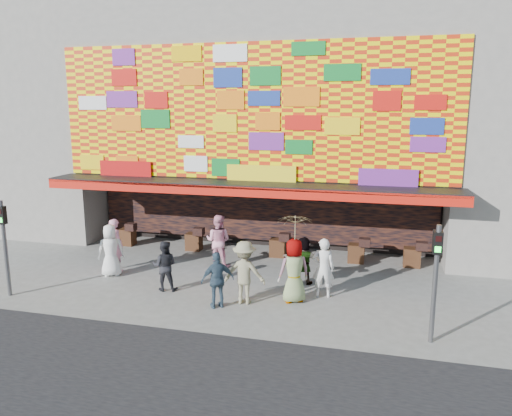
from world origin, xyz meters
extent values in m
plane|color=slate|center=(0.00, 0.00, 0.00)|extent=(90.00, 90.00, 0.00)
cube|color=gray|center=(0.00, 8.00, 6.50)|extent=(15.00, 8.00, 7.00)
cube|color=black|center=(0.00, 9.00, 1.50)|extent=(15.00, 6.00, 3.00)
cube|color=gray|center=(-7.30, 5.00, 1.50)|extent=(0.40, 2.00, 3.00)
cube|color=gray|center=(7.30, 5.00, 1.50)|extent=(0.40, 2.00, 3.00)
cube|color=black|center=(0.00, 3.40, 3.00)|extent=(15.20, 1.60, 0.12)
cube|color=red|center=(0.00, 2.62, 2.85)|extent=(15.20, 0.04, 0.35)
cube|color=#FFE800|center=(0.00, 3.96, 5.55)|extent=(14.80, 0.08, 4.90)
cube|color=black|center=(0.00, 5.85, 1.55)|extent=(14.00, 0.25, 2.50)
cube|color=gray|center=(-13.00, 8.00, 6.00)|extent=(11.00, 8.00, 12.00)
cylinder|color=#59595B|center=(-6.20, -1.50, 1.50)|extent=(0.12, 0.12, 3.00)
cube|color=black|center=(-6.20, -1.50, 2.55)|extent=(0.22, 0.18, 0.55)
cube|color=#19E533|center=(-6.20, -1.59, 2.42)|extent=(0.14, 0.02, 0.14)
cylinder|color=#59595B|center=(6.20, -1.50, 1.50)|extent=(0.12, 0.12, 3.00)
cube|color=black|center=(6.20, -1.50, 2.55)|extent=(0.22, 0.18, 0.55)
cube|color=black|center=(6.20, -1.59, 2.68)|extent=(0.14, 0.02, 0.14)
cube|color=#19E533|center=(6.20, -1.59, 2.42)|extent=(0.14, 0.02, 0.14)
imported|color=white|center=(-4.09, 0.94, 0.91)|extent=(1.06, 0.93, 1.82)
imported|color=pink|center=(-4.23, 1.51, 0.94)|extent=(0.82, 0.71, 1.89)
imported|color=black|center=(-1.72, 0.14, 0.81)|extent=(0.91, 0.78, 1.62)
imported|color=gray|center=(1.02, -0.25, 0.95)|extent=(1.27, 0.78, 1.90)
imported|color=#354A5D|center=(0.36, -0.77, 0.84)|extent=(1.04, 0.88, 1.67)
imported|color=gray|center=(2.45, 1.83, 0.80)|extent=(1.49, 0.51, 1.59)
imported|color=gray|center=(2.42, 0.21, 0.97)|extent=(1.13, 1.01, 1.94)
imported|color=white|center=(3.21, 0.85, 0.93)|extent=(0.71, 0.50, 1.85)
imported|color=#F69FBB|center=(-0.86, 2.88, 0.96)|extent=(0.97, 0.77, 1.93)
imported|color=#CFBC82|center=(2.42, 0.21, 2.18)|extent=(1.35, 1.36, 0.96)
cylinder|color=#4C3326|center=(2.42, 0.21, 1.25)|extent=(0.02, 0.02, 1.00)
camera|label=1|loc=(4.87, -13.74, 5.77)|focal=35.00mm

